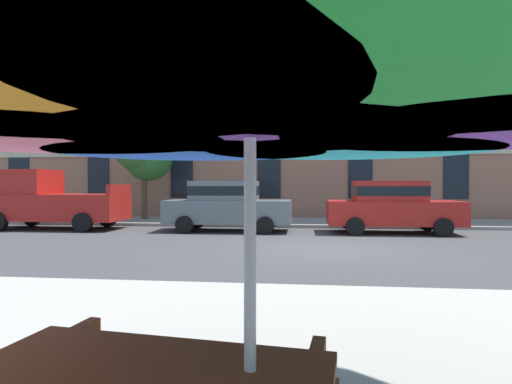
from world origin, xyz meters
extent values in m
plane|color=#424244|center=(0.00, 0.00, 0.00)|extent=(120.00, 120.00, 0.00)
cube|color=gray|center=(0.00, 6.80, 0.06)|extent=(56.00, 3.60, 0.12)
cube|color=#A87056|center=(0.00, 15.00, 9.60)|extent=(42.58, 12.00, 19.20)
cube|color=beige|center=(0.00, 8.96, 3.20)|extent=(41.73, 0.08, 0.36)
cube|color=beige|center=(0.00, 8.96, 6.40)|extent=(41.73, 0.08, 0.36)
cube|color=beige|center=(0.00, 8.96, 9.60)|extent=(41.73, 0.08, 0.36)
cube|color=black|center=(-14.90, 8.97, 10.00)|extent=(1.10, 0.06, 18.00)
cube|color=black|center=(-10.64, 8.97, 10.00)|extent=(1.10, 0.06, 18.00)
cube|color=black|center=(-6.39, 8.97, 10.00)|extent=(1.10, 0.06, 18.00)
cube|color=black|center=(-2.13, 8.97, 10.00)|extent=(1.10, 0.06, 18.00)
cube|color=black|center=(2.13, 8.97, 10.00)|extent=(1.10, 0.06, 18.00)
cube|color=#B21E19|center=(-9.67, 3.70, 0.82)|extent=(5.10, 1.90, 0.96)
cube|color=#B21E19|center=(-10.77, 3.70, 1.75)|extent=(1.90, 1.75, 0.90)
cube|color=#B21E19|center=(-7.20, 3.70, 1.48)|extent=(0.16, 1.75, 0.36)
cylinder|color=black|center=(-8.08, 4.65, 0.34)|extent=(0.68, 0.22, 0.68)
cylinder|color=black|center=(-8.08, 2.75, 0.34)|extent=(0.68, 0.22, 0.68)
cylinder|color=black|center=(-11.25, 4.65, 0.34)|extent=(0.68, 0.22, 0.68)
cube|color=slate|center=(-3.13, 3.70, 0.70)|extent=(4.40, 1.76, 0.80)
cube|color=slate|center=(-3.28, 3.70, 1.44)|extent=(2.30, 1.55, 0.68)
cube|color=black|center=(-3.28, 3.70, 1.44)|extent=(2.32, 1.57, 0.32)
cylinder|color=black|center=(-1.77, 4.58, 0.30)|extent=(0.60, 0.22, 0.60)
cylinder|color=black|center=(-1.77, 2.82, 0.30)|extent=(0.60, 0.22, 0.60)
cylinder|color=black|center=(-4.50, 4.58, 0.30)|extent=(0.60, 0.22, 0.60)
cylinder|color=black|center=(-4.50, 2.82, 0.30)|extent=(0.60, 0.22, 0.60)
cube|color=#B21E19|center=(2.52, 3.70, 0.70)|extent=(4.40, 1.76, 0.80)
cube|color=#B21E19|center=(2.37, 3.70, 1.44)|extent=(2.30, 1.55, 0.68)
cube|color=black|center=(2.37, 3.70, 1.44)|extent=(2.32, 1.57, 0.32)
cylinder|color=black|center=(3.88, 4.58, 0.30)|extent=(0.60, 0.22, 0.60)
cylinder|color=black|center=(3.88, 2.82, 0.30)|extent=(0.60, 0.22, 0.60)
cylinder|color=black|center=(1.16, 4.58, 0.30)|extent=(0.60, 0.22, 0.60)
cylinder|color=black|center=(1.16, 2.82, 0.30)|extent=(0.60, 0.22, 0.60)
cylinder|color=brown|center=(-7.55, 7.06, 1.08)|extent=(0.27, 0.27, 2.16)
sphere|color=#2D702D|center=(-7.73, 6.75, 3.22)|extent=(2.00, 2.00, 2.00)
sphere|color=#2D702D|center=(-7.40, 7.20, 2.88)|extent=(2.16, 2.16, 2.16)
sphere|color=#2D702D|center=(-7.34, 7.17, 3.23)|extent=(1.57, 1.57, 1.57)
sphere|color=#2D702D|center=(-7.46, 7.08, 3.12)|extent=(2.04, 2.04, 2.04)
cylinder|color=silver|center=(-0.78, -9.00, 1.19)|extent=(0.06, 0.06, 2.38)
cone|color=#662D9E|center=(0.33, -9.00, 2.14)|extent=(1.95, 1.95, 0.48)
cone|color=#199EB2|center=(-0.23, -8.04, 2.14)|extent=(1.95, 1.95, 0.48)
cone|color=blue|center=(-1.34, -8.04, 2.14)|extent=(1.95, 1.95, 0.48)
cone|color=#E5668C|center=(-1.89, -9.00, 2.14)|extent=(1.95, 1.95, 0.48)
cone|color=orange|center=(-1.34, -9.96, 2.14)|extent=(1.95, 1.95, 0.48)
cone|color=#662D9E|center=(-0.78, -9.00, 2.18)|extent=(1.86, 1.86, 0.56)
cube|color=brown|center=(-1.28, -9.01, 0.74)|extent=(1.89, 1.02, 0.06)
cube|color=brown|center=(-1.21, -8.40, 0.44)|extent=(1.82, 0.50, 0.05)
camera|label=1|loc=(-0.53, -11.02, 1.68)|focal=29.59mm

